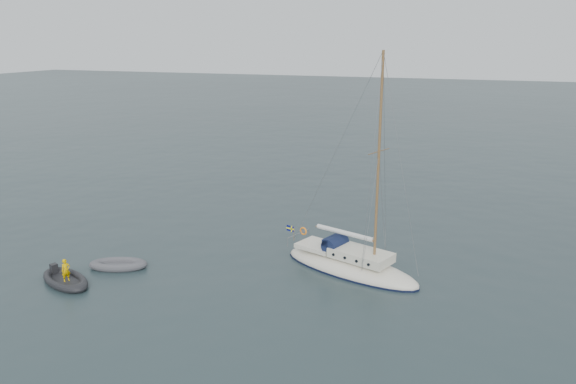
% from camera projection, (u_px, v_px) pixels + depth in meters
% --- Properties ---
extents(ground, '(300.00, 300.00, 0.00)m').
position_uv_depth(ground, '(292.00, 272.00, 29.89)').
color(ground, black).
rests_on(ground, ground).
extents(sailboat, '(8.45, 2.54, 12.03)m').
position_uv_depth(sailboat, '(351.00, 255.00, 29.79)').
color(sailboat, beige).
rests_on(sailboat, ground).
extents(dinghy, '(3.14, 1.42, 0.45)m').
position_uv_depth(dinghy, '(118.00, 265.00, 30.33)').
color(dinghy, '#4B4B50').
rests_on(dinghy, ground).
extents(rib, '(3.60, 1.64, 1.37)m').
position_uv_depth(rib, '(65.00, 279.00, 28.45)').
color(rib, black).
rests_on(rib, ground).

